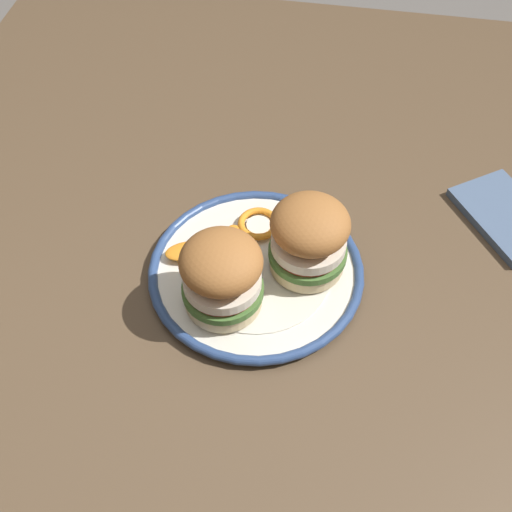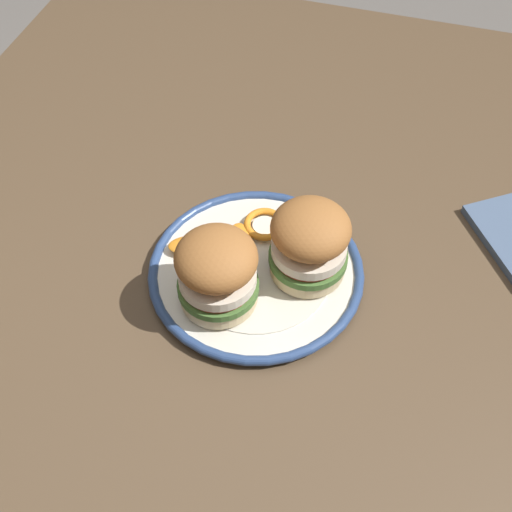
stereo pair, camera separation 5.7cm
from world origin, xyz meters
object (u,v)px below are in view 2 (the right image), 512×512
dining_table (241,339)px  dinner_plate (256,271)px  sandwich_half_right (217,271)px  sandwich_half_left (310,242)px

dining_table → dinner_plate: size_ratio=5.08×
dinner_plate → sandwich_half_right: sandwich_half_right is taller
dining_table → dinner_plate: 0.11m
dining_table → sandwich_half_left: bearing=130.4°
sandwich_half_left → sandwich_half_right: (0.07, -0.09, 0.00)m
dinner_plate → sandwich_half_right: bearing=-28.0°
sandwich_half_right → dining_table: bearing=121.4°
sandwich_half_left → sandwich_half_right: bearing=-51.5°
sandwich_half_left → dining_table: bearing=-49.6°
dining_table → sandwich_half_right: sandwich_half_right is taller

